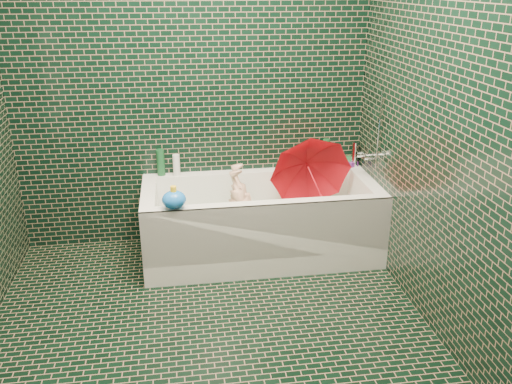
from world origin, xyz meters
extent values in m
plane|color=black|center=(0.00, 0.00, 0.00)|extent=(2.80, 2.80, 0.00)
plane|color=black|center=(0.00, 1.40, 1.25)|extent=(2.80, 0.00, 2.80)
plane|color=black|center=(0.00, -1.40, 1.25)|extent=(2.80, 0.00, 2.80)
plane|color=black|center=(1.30, 0.00, 1.25)|extent=(0.00, 2.80, 2.80)
cube|color=white|center=(0.45, 1.02, 0.07)|extent=(1.70, 0.75, 0.15)
cube|color=white|center=(0.45, 1.35, 0.35)|extent=(1.70, 0.10, 0.40)
cube|color=white|center=(0.45, 0.70, 0.35)|extent=(1.70, 0.10, 0.40)
cube|color=white|center=(1.25, 1.02, 0.35)|extent=(0.10, 0.55, 0.40)
cube|color=white|center=(-0.35, 1.02, 0.35)|extent=(0.10, 0.55, 0.40)
cube|color=white|center=(0.45, 0.66, 0.28)|extent=(1.70, 0.02, 0.55)
cube|color=#54C527|center=(0.45, 1.02, 0.16)|extent=(1.35, 0.47, 0.01)
cube|color=silver|center=(0.45, 1.02, 0.30)|extent=(1.48, 0.53, 0.00)
cylinder|color=silver|center=(1.28, 1.02, 0.73)|extent=(0.14, 0.05, 0.05)
cylinder|color=silver|center=(1.20, 1.08, 0.73)|extent=(0.05, 0.04, 0.04)
cylinder|color=silver|center=(1.27, 0.92, 0.95)|extent=(0.01, 0.01, 0.55)
imported|color=tan|center=(0.35, 0.99, 0.31)|extent=(0.86, 0.49, 0.36)
imported|color=red|center=(0.85, 1.04, 0.56)|extent=(0.77, 0.75, 0.86)
imported|color=white|center=(1.17, 1.37, 0.55)|extent=(0.13, 0.13, 0.28)
imported|color=#5F217D|center=(1.25, 1.31, 0.55)|extent=(0.10, 0.10, 0.17)
imported|color=#144824|center=(1.22, 1.33, 0.55)|extent=(0.17, 0.17, 0.19)
cylinder|color=#144824|center=(1.02, 1.35, 0.66)|extent=(0.07, 0.07, 0.23)
cylinder|color=silver|center=(1.25, 1.34, 0.65)|extent=(0.07, 0.07, 0.20)
cylinder|color=#144824|center=(-0.26, 1.36, 0.65)|extent=(0.07, 0.07, 0.20)
cylinder|color=white|center=(-0.14, 1.33, 0.63)|extent=(0.06, 0.06, 0.16)
ellipsoid|color=yellow|center=(0.93, 1.32, 0.59)|extent=(0.11, 0.10, 0.07)
sphere|color=yellow|center=(0.97, 1.31, 0.63)|extent=(0.05, 0.05, 0.05)
cone|color=orange|center=(0.99, 1.30, 0.63)|extent=(0.03, 0.03, 0.02)
ellipsoid|color=blue|center=(-0.17, 0.69, 0.62)|extent=(0.19, 0.18, 0.12)
cylinder|color=yellow|center=(-0.17, 0.69, 0.69)|extent=(0.04, 0.04, 0.04)
camera|label=1|loc=(-0.14, -2.57, 1.94)|focal=38.00mm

